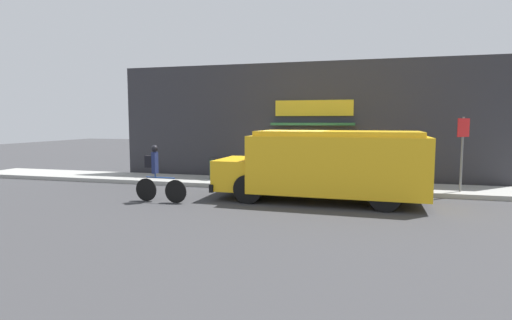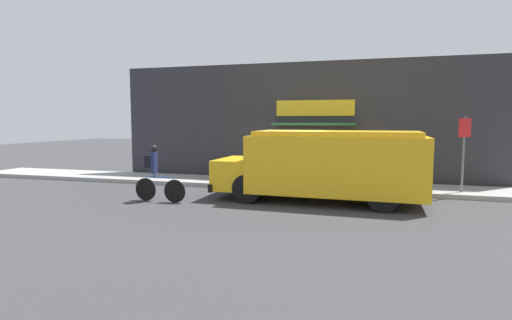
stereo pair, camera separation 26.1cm
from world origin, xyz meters
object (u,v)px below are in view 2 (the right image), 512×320
stop_sign_post (464,142)px  trash_bin (217,169)px  cyclist (156,175)px  school_bus (325,164)px

stop_sign_post → trash_bin: (-8.76, 0.57, -1.22)m
cyclist → trash_bin: (0.41, 3.96, -0.24)m
school_bus → stop_sign_post: stop_sign_post is taller
stop_sign_post → trash_bin: bearing=176.3°
trash_bin → school_bus: bearing=-29.4°
cyclist → stop_sign_post: (9.17, 3.39, 0.97)m
stop_sign_post → trash_bin: stop_sign_post is taller
stop_sign_post → trash_bin: size_ratio=2.93×
school_bus → cyclist: school_bus is taller
school_bus → trash_bin: (-4.56, 2.57, -0.58)m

